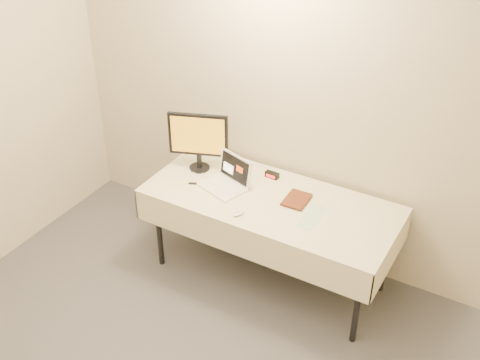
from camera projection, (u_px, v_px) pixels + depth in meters
The scene contains 9 objects.
back_wall at pixel (302, 99), 4.36m from camera, with size 4.00×0.10×2.70m, color beige.
table at pixel (270, 206), 4.40m from camera, with size 1.86×0.81×0.74m.
laptop at pixel (228, 179), 4.48m from camera, with size 0.39×0.36×0.23m.
monitor at pixel (198, 137), 4.57m from camera, with size 0.44×0.21×0.47m.
book at pixel (287, 185), 4.31m from camera, with size 0.17×0.02×0.22m, color maroon.
alarm_clock at pixel (272, 175), 4.60m from camera, with size 0.11×0.05×0.04m.
clicker at pixel (238, 214), 4.19m from camera, with size 0.05×0.09×0.02m, color silver.
paper_form at pixel (312, 217), 4.18m from camera, with size 0.12×0.30×0.00m, color #A8D4A8.
usb_dongle at pixel (193, 183), 4.53m from camera, with size 0.06×0.02×0.01m, color black.
Camera 1 is at (1.60, -1.17, 3.22)m, focal length 45.00 mm.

